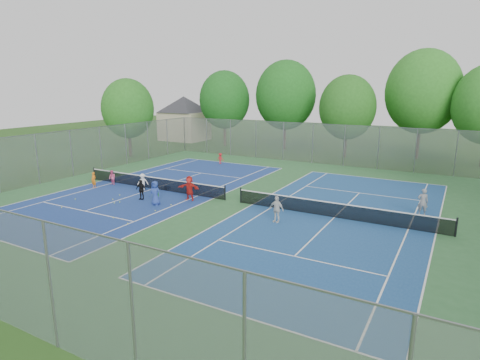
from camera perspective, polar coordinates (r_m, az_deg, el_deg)
name	(u,v)px	position (r m, az deg, el deg)	size (l,w,h in m)	color
ground	(233,202)	(27.22, -1.03, -3.09)	(120.00, 120.00, 0.00)	#234A17
court_pad	(233,201)	(27.22, -1.03, -3.07)	(32.00, 32.00, 0.01)	#2F6435
court_left	(153,189)	(31.21, -12.21, -1.22)	(10.97, 23.77, 0.01)	navy
court_right	(334,217)	(24.61, 13.27, -5.21)	(10.97, 23.77, 0.01)	navy
net_left	(153,183)	(31.10, -12.25, -0.44)	(12.87, 0.10, 0.91)	black
net_right	(335,210)	(24.48, 13.32, -4.23)	(12.87, 0.10, 0.91)	black
fence_north	(313,143)	(41.14, 10.28, 5.14)	(32.00, 0.10, 4.00)	gray
fence_west	(71,154)	(37.30, -22.85, 3.49)	(32.00, 0.10, 4.00)	gray
house	(184,111)	(58.45, -7.98, 9.76)	(11.03, 11.03, 7.30)	#B7A88C
tree_nw	(224,100)	(52.22, -2.22, 11.32)	(6.40, 6.40, 9.58)	#443326
tree_nl	(286,95)	(49.44, 6.51, 11.89)	(7.20, 7.20, 10.69)	#443326
tree_nc	(347,107)	(45.03, 15.02, 9.93)	(6.00, 6.00, 8.85)	#443326
tree_nr	(423,92)	(46.75, 24.58, 11.34)	(7.60, 7.60, 11.42)	#443326
tree_side_w	(128,109)	(45.83, -15.67, 9.76)	(5.60, 5.60, 8.47)	#443326
ball_crate	(167,188)	(30.82, -10.29, -1.07)	(0.34, 0.34, 0.29)	#1644A9
ball_hopper	(157,193)	(28.92, -11.75, -1.88)	(0.25, 0.25, 0.49)	#227D24
student_a	(94,180)	(32.66, -20.09, -0.01)	(0.45, 0.30, 1.24)	orange
student_b	(112,178)	(33.17, -17.73, 0.32)	(0.57, 0.45, 1.18)	#E5598D
student_c	(143,182)	(30.95, -13.65, -0.25)	(0.81, 0.47, 1.26)	silver
student_d	(141,190)	(28.34, -13.89, -1.35)	(0.82, 0.34, 1.40)	black
student_e	(155,193)	(26.83, -11.98, -1.83)	(0.79, 0.51, 1.62)	navy
student_f	(189,188)	(27.51, -7.21, -1.17)	(1.58, 0.50, 1.71)	red
child_far_baseline	(220,159)	(40.26, -2.80, 3.07)	(0.71, 0.41, 1.09)	red
instructor	(423,202)	(26.58, 24.55, -2.86)	(0.61, 0.40, 1.67)	gray
teen_court_b	(276,209)	(23.05, 5.20, -4.17)	(0.91, 0.38, 1.56)	silver
tennis_ball_0	(155,211)	(25.68, -11.96, -4.31)	(0.07, 0.07, 0.07)	#C2DF34
tennis_ball_1	(171,205)	(26.70, -9.78, -3.54)	(0.07, 0.07, 0.07)	#F1F238
tennis_ball_2	(113,199)	(28.96, -17.64, -2.65)	(0.07, 0.07, 0.07)	yellow
tennis_ball_3	(120,195)	(29.91, -16.73, -2.09)	(0.07, 0.07, 0.07)	#D9F238
tennis_ball_4	(128,224)	(23.69, -15.67, -6.03)	(0.07, 0.07, 0.07)	gold
tennis_ball_5	(120,202)	(28.10, -16.73, -3.06)	(0.07, 0.07, 0.07)	#C3EF37
tennis_ball_6	(75,199)	(29.89, -22.39, -2.55)	(0.07, 0.07, 0.07)	#B6D932
tennis_ball_7	(114,203)	(28.01, -17.45, -3.17)	(0.07, 0.07, 0.07)	#C7EB36
tennis_ball_8	(62,208)	(28.21, -24.04, -3.61)	(0.07, 0.07, 0.07)	#EAF238
tennis_ball_9	(113,218)	(24.95, -17.56, -5.18)	(0.07, 0.07, 0.07)	#C6CF30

